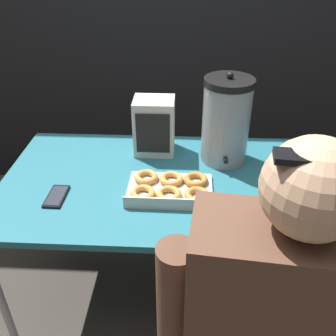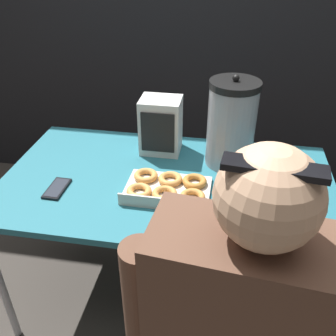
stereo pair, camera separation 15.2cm
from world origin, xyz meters
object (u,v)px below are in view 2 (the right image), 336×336
Objects in this scene: coffee_urn at (231,124)px; cell_phone at (57,188)px; space_heater at (161,126)px; donut_box at (167,188)px.

coffee_urn reaches higher than cell_phone.
coffee_urn is 1.57× the size of space_heater.
donut_box is at bearing -129.81° from coffee_urn.
coffee_urn is 2.82× the size of cell_phone.
space_heater reaches higher than cell_phone.
space_heater is (0.35, 0.38, 0.12)m from cell_phone.
coffee_urn is at bearing -10.16° from space_heater.
donut_box reaches higher than cell_phone.
donut_box is 2.41× the size of cell_phone.
coffee_urn is (0.23, 0.27, 0.17)m from donut_box.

